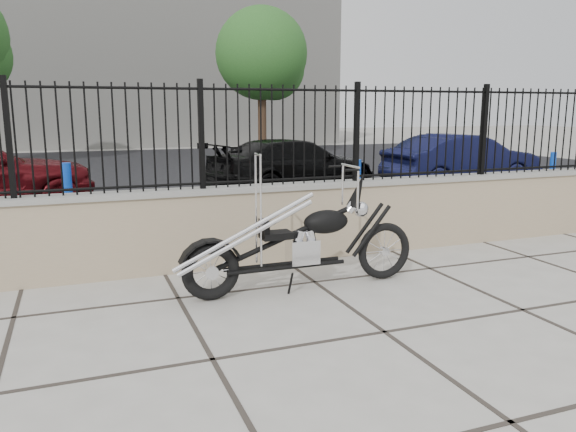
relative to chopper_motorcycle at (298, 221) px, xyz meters
The scene contains 12 objects.
ground_plane 1.55m from the chopper_motorcycle, 78.88° to the right, with size 90.00×90.00×0.00m, color #99968E.
parking_lot 11.19m from the chopper_motorcycle, 88.65° to the left, with size 30.00×30.00×0.00m, color black.
retaining_wall 1.22m from the chopper_motorcycle, 77.29° to the left, with size 14.00×0.36×0.96m, color gray.
iron_fence 1.45m from the chopper_motorcycle, 77.29° to the left, with size 14.00×0.08×1.20m, color black.
background_building 25.38m from the chopper_motorcycle, 89.40° to the left, with size 22.00×6.00×8.00m, color beige.
chopper_motorcycle is the anchor object (origin of this frame).
car_black 7.02m from the chopper_motorcycle, 68.97° to the left, with size 1.68×4.14×1.20m, color black.
car_blue 8.81m from the chopper_motorcycle, 41.62° to the left, with size 1.35×3.87×1.27m, color black.
bollard_a 3.84m from the chopper_motorcycle, 125.76° to the left, with size 0.14×0.14×1.14m, color blue.
bollard_b 4.73m from the chopper_motorcycle, 54.76° to the left, with size 0.11×0.11×0.96m, color #0B3EA5.
bollard_c 7.97m from the chopper_motorcycle, 26.86° to the left, with size 0.12×0.12×0.99m, color #0E20D9.
tree_right 16.11m from the chopper_motorcycle, 73.11° to the left, with size 3.39×3.39×5.72m.
Camera 1 is at (-2.38, -3.93, 1.89)m, focal length 35.00 mm.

